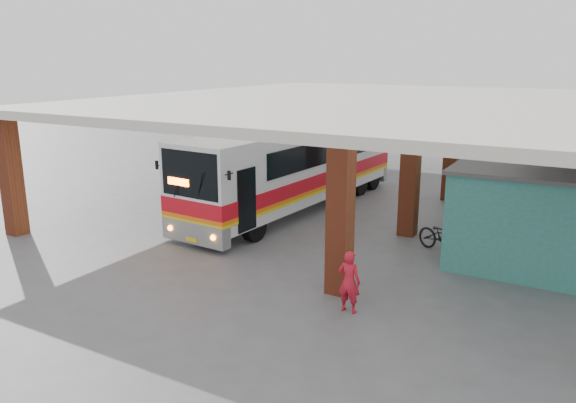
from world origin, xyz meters
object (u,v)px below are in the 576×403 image
at_px(motorcycle, 445,237).
at_px(pedestrian, 349,282).
at_px(coach_bus, 295,166).
at_px(red_chair, 472,216).

bearing_deg(motorcycle, pedestrian, -164.82).
bearing_deg(pedestrian, coach_bus, -52.89).
distance_m(motorcycle, red_chair, 3.82).
distance_m(pedestrian, red_chair, 9.51).
bearing_deg(red_chair, motorcycle, -88.26).
bearing_deg(pedestrian, red_chair, -95.83).
relative_size(coach_bus, motorcycle, 6.13).
distance_m(coach_bus, red_chair, 7.37).
relative_size(motorcycle, red_chair, 2.71).
height_order(motorcycle, pedestrian, pedestrian).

